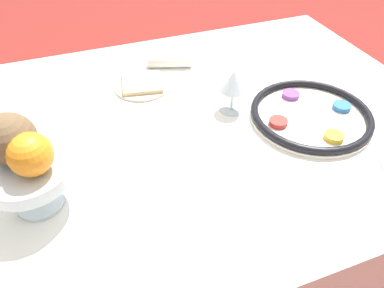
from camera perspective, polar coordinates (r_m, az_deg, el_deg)
name	(u,v)px	position (r m, az deg, el deg)	size (l,w,h in m)	color
ground_plane	(190,270)	(1.62, -0.38, -18.63)	(8.00, 8.00, 0.00)	maroon
dining_table	(189,210)	(1.30, -0.45, -10.07)	(1.46, 1.04, 0.77)	white
seder_plate	(311,115)	(1.08, 17.65, 4.28)	(0.33, 0.33, 0.03)	silver
wine_glass	(233,83)	(1.03, 6.30, 9.28)	(0.07, 0.07, 0.13)	silver
fruit_stand	(29,175)	(0.82, -23.55, -4.35)	(0.18, 0.18, 0.11)	silver
orange_fruit	(30,155)	(0.76, -23.40, -1.48)	(0.09, 0.09, 0.09)	orange
coconut	(10,139)	(0.80, -26.03, 0.71)	(0.10, 0.10, 0.10)	brown
bread_plate	(142,84)	(1.18, -7.61, 8.99)	(0.18, 0.18, 0.02)	beige
napkin_roll	(170,60)	(1.28, -3.41, 12.59)	(0.15, 0.09, 0.05)	white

